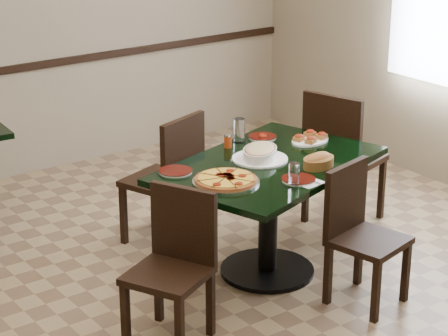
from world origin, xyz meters
TOP-DOWN VIEW (x-y plane):
  - floor at (0.00, 0.00)m, footprint 5.50×5.50m
  - room_shell at (1.02, 1.73)m, footprint 5.50×5.50m
  - main_table at (0.36, 0.15)m, footprint 1.60×1.27m
  - chair_far at (0.10, 0.88)m, footprint 0.54×0.54m
  - chair_near at (0.57, -0.42)m, footprint 0.46×0.46m
  - chair_right at (1.24, 0.46)m, footprint 0.57×0.57m
  - chair_left at (-0.53, -0.14)m, footprint 0.53×0.53m
  - pepperoni_pizza at (-0.06, 0.03)m, footprint 0.39×0.39m
  - lasagna_casserole at (0.34, 0.22)m, footprint 0.37×0.35m
  - bread_basket at (0.54, -0.09)m, footprint 0.24×0.18m
  - bruschetta_platter at (0.82, 0.30)m, footprint 0.33×0.25m
  - side_plate_near at (0.30, -0.19)m, footprint 0.20×0.20m
  - side_plate_far_r at (0.62, 0.55)m, footprint 0.19×0.19m
  - side_plate_far_l at (-0.20, 0.34)m, footprint 0.20×0.20m
  - napkin_setting at (0.32, -0.25)m, footprint 0.16×0.16m
  - water_glass_a at (0.44, 0.56)m, footprint 0.08×0.08m
  - water_glass_b at (0.22, -0.23)m, footprint 0.06×0.06m
  - pepper_shaker at (0.32, 0.53)m, footprint 0.05×0.05m

SIDE VIEW (x-z plane):
  - floor at x=0.00m, z-range 0.00..0.00m
  - chair_near at x=0.57m, z-range 0.05..0.88m
  - chair_left at x=-0.53m, z-range 0.05..0.90m
  - chair_far at x=0.10m, z-range 0.06..0.97m
  - chair_right at x=1.24m, z-range 0.06..1.05m
  - main_table at x=0.36m, z-range 0.19..0.94m
  - napkin_setting at x=0.32m, z-range 0.75..0.76m
  - side_plate_near at x=0.30m, z-range 0.75..0.77m
  - side_plate_far_l at x=-0.20m, z-range 0.75..0.77m
  - side_plate_far_r at x=0.62m, z-range 0.74..0.77m
  - pepperoni_pizza at x=-0.06m, z-range 0.75..0.79m
  - bruschetta_platter at x=0.82m, z-range 0.75..0.80m
  - bread_basket at x=0.54m, z-range 0.74..0.84m
  - pepper_shaker at x=0.32m, z-range 0.75..0.84m
  - lasagna_casserole at x=0.34m, z-range 0.75..0.84m
  - water_glass_b at x=0.22m, z-range 0.75..0.89m
  - water_glass_a at x=0.44m, z-range 0.75..0.91m
  - room_shell at x=1.02m, z-range -1.58..3.92m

